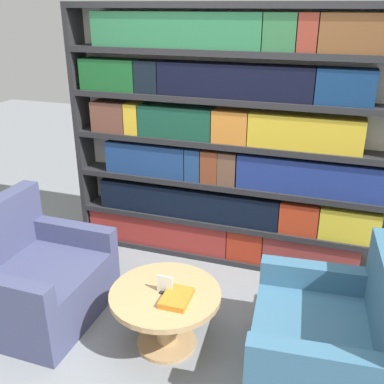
# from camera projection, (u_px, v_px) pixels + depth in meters

# --- Properties ---
(ground_plane) EXTENTS (14.00, 14.00, 0.00)m
(ground_plane) POSITION_uv_depth(u_px,v_px,m) (175.00, 358.00, 3.05)
(ground_plane) COLOR gray
(bookshelf) EXTENTS (2.88, 0.30, 2.24)m
(bookshelf) POSITION_uv_depth(u_px,v_px,m) (229.00, 145.00, 3.85)
(bookshelf) COLOR silver
(bookshelf) RESTS_ON ground_plane
(armchair_left) EXTENTS (0.84, 0.95, 0.88)m
(armchair_left) POSITION_uv_depth(u_px,v_px,m) (35.00, 280.00, 3.38)
(armchair_left) COLOR #42476B
(armchair_left) RESTS_ON ground_plane
(armchair_right) EXTENTS (0.91, 1.02, 0.88)m
(armchair_right) POSITION_uv_depth(u_px,v_px,m) (328.00, 343.00, 2.76)
(armchair_right) COLOR #386684
(armchair_right) RESTS_ON ground_plane
(coffee_table) EXTENTS (0.75, 0.75, 0.43)m
(coffee_table) POSITION_uv_depth(u_px,v_px,m) (166.00, 307.00, 3.05)
(coffee_table) COLOR tan
(coffee_table) RESTS_ON ground_plane
(table_sign) EXTENTS (0.11, 0.06, 0.13)m
(table_sign) POSITION_uv_depth(u_px,v_px,m) (165.00, 286.00, 2.98)
(table_sign) COLOR black
(table_sign) RESTS_ON coffee_table
(stray_book) EXTENTS (0.18, 0.24, 0.04)m
(stray_book) POSITION_uv_depth(u_px,v_px,m) (176.00, 298.00, 2.92)
(stray_book) COLOR orange
(stray_book) RESTS_ON coffee_table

